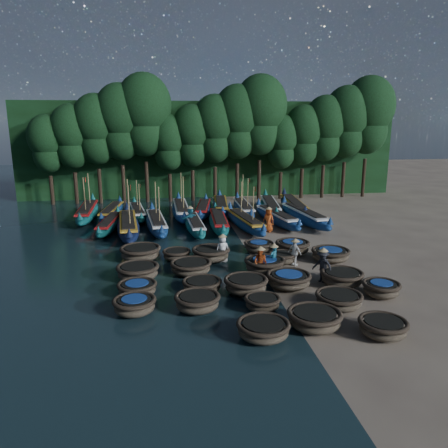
{
  "coord_description": "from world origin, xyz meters",
  "views": [
    {
      "loc": [
        -5.25,
        -24.18,
        8.28
      ],
      "look_at": [
        -1.22,
        4.25,
        1.3
      ],
      "focal_mm": 35.0,
      "sensor_mm": 36.0,
      "label": 1
    }
  ],
  "objects": [
    {
      "name": "coracle_11",
      "position": [
        -3.51,
        -4.31,
        0.37
      ],
      "size": [
        2.09,
        2.09,
        0.66
      ],
      "rotation": [
        0.0,
        0.0,
        -0.18
      ],
      "color": "brown",
      "rests_on": "ground"
    },
    {
      "name": "coracle_23",
      "position": [
        0.67,
        1.81,
        0.38
      ],
      "size": [
        1.97,
        1.97,
        0.66
      ],
      "rotation": [
        0.0,
        0.0,
        -0.14
      ],
      "color": "brown",
      "rests_on": "ground"
    },
    {
      "name": "long_boat_2",
      "position": [
        -7.85,
        7.48,
        0.61
      ],
      "size": [
        2.39,
        9.08,
        3.87
      ],
      "rotation": [
        0.0,
        0.0,
        0.09
      ],
      "color": "#0F1037",
      "rests_on": "ground"
    },
    {
      "name": "coracle_14",
      "position": [
        3.59,
        -4.41,
        0.44
      ],
      "size": [
        2.18,
        2.18,
        0.76
      ],
      "rotation": [
        0.0,
        0.0,
        0.03
      ],
      "color": "brown",
      "rests_on": "ground"
    },
    {
      "name": "tree_6",
      "position": [
        -2.2,
        20.0,
        6.65
      ],
      "size": [
        4.09,
        4.09,
        9.65
      ],
      "color": "black",
      "rests_on": "ground"
    },
    {
      "name": "coracle_22",
      "position": [
        -2.56,
        0.35,
        0.48
      ],
      "size": [
        2.66,
        2.66,
        0.84
      ],
      "rotation": [
        0.0,
        0.0,
        -0.34
      ],
      "color": "brown",
      "rests_on": "ground"
    },
    {
      "name": "tree_5",
      "position": [
        -4.5,
        20.0,
        5.97
      ],
      "size": [
        3.68,
        3.68,
        8.68
      ],
      "color": "black",
      "rests_on": "ground"
    },
    {
      "name": "long_boat_14",
      "position": [
        -0.1,
        14.07,
        0.56
      ],
      "size": [
        2.27,
        8.36,
        1.48
      ],
      "rotation": [
        0.0,
        0.0,
        -0.1
      ],
      "color": "navy",
      "rests_on": "ground"
    },
    {
      "name": "tree_10",
      "position": [
        7.0,
        20.0,
        5.97
      ],
      "size": [
        3.68,
        3.68,
        8.68
      ],
      "color": "black",
      "rests_on": "ground"
    },
    {
      "name": "long_boat_15",
      "position": [
        1.77,
        12.96,
        0.54
      ],
      "size": [
        1.56,
        7.99,
        3.4
      ],
      "rotation": [
        0.0,
        0.0,
        -0.02
      ],
      "color": "navy",
      "rests_on": "ground"
    },
    {
      "name": "fisherman_1",
      "position": [
        0.65,
        -1.97,
        0.88
      ],
      "size": [
        0.67,
        0.61,
        1.73
      ],
      "rotation": [
        0.0,
        0.0,
        3.73
      ],
      "color": "#19586A",
      "rests_on": "ground"
    },
    {
      "name": "coracle_16",
      "position": [
        -3.87,
        -1.68,
        0.42
      ],
      "size": [
        2.27,
        2.27,
        0.74
      ],
      "rotation": [
        0.0,
        0.0,
        0.02
      ],
      "color": "brown",
      "rests_on": "ground"
    },
    {
      "name": "coracle_7",
      "position": [
        -1.06,
        -6.72,
        0.37
      ],
      "size": [
        1.81,
        1.81,
        0.64
      ],
      "rotation": [
        0.0,
        0.0,
        -0.25
      ],
      "color": "brown",
      "rests_on": "ground"
    },
    {
      "name": "fisherman_3",
      "position": [
        2.78,
        -3.78,
        0.91
      ],
      "size": [
        1.21,
        1.29,
        1.94
      ],
      "rotation": [
        0.0,
        0.0,
        5.38
      ],
      "color": "black",
      "rests_on": "ground"
    },
    {
      "name": "tree_2",
      "position": [
        -11.4,
        20.0,
        7.32
      ],
      "size": [
        4.51,
        4.51,
        10.63
      ],
      "color": "black",
      "rests_on": "ground"
    },
    {
      "name": "tree_7",
      "position": [
        0.1,
        20.0,
        7.32
      ],
      "size": [
        4.51,
        4.51,
        10.63
      ],
      "color": "black",
      "rests_on": "ground"
    },
    {
      "name": "tree_9",
      "position": [
        4.7,
        20.0,
        8.67
      ],
      "size": [
        5.34,
        5.34,
        12.58
      ],
      "color": "black",
      "rests_on": "ground"
    },
    {
      "name": "long_boat_4",
      "position": [
        -2.97,
        7.51,
        0.5
      ],
      "size": [
        1.64,
        7.47,
        1.32
      ],
      "rotation": [
        0.0,
        0.0,
        0.05
      ],
      "color": "#105C5A",
      "rests_on": "ground"
    },
    {
      "name": "tree_8",
      "position": [
        2.4,
        20.0,
        8.0
      ],
      "size": [
        4.92,
        4.92,
        11.6
      ],
      "color": "black",
      "rests_on": "ground"
    },
    {
      "name": "long_boat_13",
      "position": [
        -1.78,
        13.2,
        0.51
      ],
      "size": [
        2.51,
        7.46,
        1.33
      ],
      "rotation": [
        0.0,
        0.0,
        -0.16
      ],
      "color": "navy",
      "rests_on": "ground"
    },
    {
      "name": "coracle_2",
      "position": [
        -1.6,
        -9.21,
        0.39
      ],
      "size": [
        2.16,
        2.16,
        0.69
      ],
      "rotation": [
        0.0,
        0.0,
        0.11
      ],
      "color": "brown",
      "rests_on": "ground"
    },
    {
      "name": "coracle_9",
      "position": [
        4.86,
        -6.06,
        0.42
      ],
      "size": [
        1.94,
        1.94,
        0.73
      ],
      "rotation": [
        0.0,
        0.0,
        0.2
      ],
      "color": "brown",
      "rests_on": "ground"
    },
    {
      "name": "long_boat_6",
      "position": [
        0.9,
        7.76,
        0.56
      ],
      "size": [
        2.58,
        8.16,
        3.5
      ],
      "rotation": [
        0.0,
        0.0,
        0.14
      ],
      "color": "navy",
      "rests_on": "ground"
    },
    {
      "name": "coracle_19",
      "position": [
        4.48,
        -0.61,
        0.43
      ],
      "size": [
        2.7,
        2.7,
        0.74
      ],
      "rotation": [
        0.0,
        0.0,
        0.33
      ],
      "color": "brown",
      "rests_on": "ground"
    },
    {
      "name": "long_boat_3",
      "position": [
        -5.8,
        8.3,
        0.56
      ],
      "size": [
        2.27,
        8.32,
        3.55
      ],
      "rotation": [
        0.0,
        0.0,
        0.1
      ],
      "color": "navy",
      "rests_on": "ground"
    },
    {
      "name": "coracle_8",
      "position": [
        2.37,
        -6.97,
        0.4
      ],
      "size": [
        2.39,
        2.39,
        0.7
      ],
      "rotation": [
        0.0,
        0.0,
        0.24
      ],
      "color": "brown",
      "rests_on": "ground"
    },
    {
      "name": "fisherman_6",
      "position": [
        2.48,
        6.65,
        0.96
      ],
      "size": [
        1.05,
        1.0,
        2.01
      ],
      "rotation": [
        0.0,
        0.0,
        5.6
      ],
      "color": "#BC4919",
      "rests_on": "ground"
    },
    {
      "name": "coracle_13",
      "position": [
        0.84,
        -4.31,
        0.43
      ],
      "size": [
        2.7,
        2.7,
        0.75
      ],
      "rotation": [
        0.0,
        0.0,
        -0.35
      ],
      "color": "brown",
      "rests_on": "ground"
    },
    {
      "name": "fisherman_5",
      "position": [
        -3.25,
        8.22,
        0.89
      ],
      "size": [
        1.49,
        1.48,
        1.91
      ],
      "rotation": [
        0.0,
        0.0,
        3.92
      ],
      "color": "#19586A",
      "rests_on": "ground"
    },
    {
      "name": "coracle_21",
      "position": [
        -4.56,
        0.79,
        0.38
      ],
      "size": [
        2.05,
        2.05,
        0.67
      ],
      "rotation": [
        0.0,
        0.0,
        -0.44
      ],
      "color": "brown",
      "rests_on": "ground"
    },
    {
      "name": "coracle_18",
      "position": [
        1.54,
        -0.6,
        0.37
      ],
      "size": [
        1.64,
        1.64,
        0.65
      ],
      "rotation": [
        0.0,
        0.0,
        0.02
      ],
      "color": "brown",
      "rests_on": "ground"
    },
    {
      "name": "coracle_24",
      "position": [
        2.65,
        1.03,
        0.49
      ],
      "size": [
        2.53,
        2.53,
        0.84
      ],
      "rotation": [
        0.0,
        0.0,
        0.34
      ],
      "color": "brown",
      "rests_on": "ground"
    },
    {
      "name": "coracle_6",
      "position": [
        -3.91,
        -6.39,
        0.44
      ],
      "size": [
        2.06,
        2.06,
        0.77
      ],
      "rotation": [
        0.0,
        0.0,
        0.1
      ],
      "color": "brown",
      "rests_on": "ground"
    },
    {
      "name": "tree_0",
      "position": [
        -16.0,
        20.0,
        5.97
      ],
      "size": [
        3.68,
        3.68,
        8.68
      ],
      "color": "black",
      "rests_on": "ground"
    },
    {
      "name": "tree_13",
      "position": [
        13.9,
        20.0,
        8.0
      ],
      "size": [
        4.92,
        4.92,
        11.6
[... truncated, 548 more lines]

